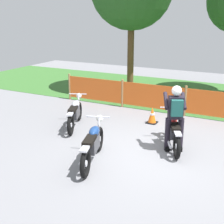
# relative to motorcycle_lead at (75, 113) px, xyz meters

# --- Properties ---
(ground) EXTENTS (24.00, 24.00, 0.02)m
(ground) POSITION_rel_motorcycle_lead_xyz_m (2.70, -0.67, -0.46)
(ground) COLOR gray
(grass_verge) EXTENTS (24.00, 5.85, 0.01)m
(grass_verge) POSITION_rel_motorcycle_lead_xyz_m (2.70, 5.56, -0.44)
(grass_verge) COLOR #386B2D
(grass_verge) RESTS_ON ground
(barrier_fence) EXTENTS (9.50, 0.08, 1.05)m
(barrier_fence) POSITION_rel_motorcycle_lead_xyz_m (2.70, 2.64, 0.09)
(barrier_fence) COLOR #997547
(barrier_fence) RESTS_ON ground
(motorcycle_lead) EXTENTS (0.92, 1.84, 0.92)m
(motorcycle_lead) POSITION_rel_motorcycle_lead_xyz_m (0.00, 0.00, 0.00)
(motorcycle_lead) COLOR black
(motorcycle_lead) RESTS_ON ground
(motorcycle_trailing) EXTENTS (0.82, 1.96, 0.96)m
(motorcycle_trailing) POSITION_rel_motorcycle_lead_xyz_m (1.72, -1.83, 0.02)
(motorcycle_trailing) COLOR black
(motorcycle_trailing) RESTS_ON ground
(motorcycle_third) EXTENTS (0.99, 1.82, 0.93)m
(motorcycle_third) POSITION_rel_motorcycle_lead_xyz_m (3.10, -0.10, 0.00)
(motorcycle_third) COLOR black
(motorcycle_third) RESTS_ON ground
(rider_third) EXTENTS (0.70, 0.78, 1.69)m
(rider_third) POSITION_rel_motorcycle_lead_xyz_m (3.20, -0.29, 0.50)
(rider_third) COLOR black
(rider_third) RESTS_ON ground
(traffic_cone) EXTENTS (0.32, 0.32, 0.53)m
(traffic_cone) POSITION_rel_motorcycle_lead_xyz_m (1.98, 1.43, -0.19)
(traffic_cone) COLOR black
(traffic_cone) RESTS_ON ground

